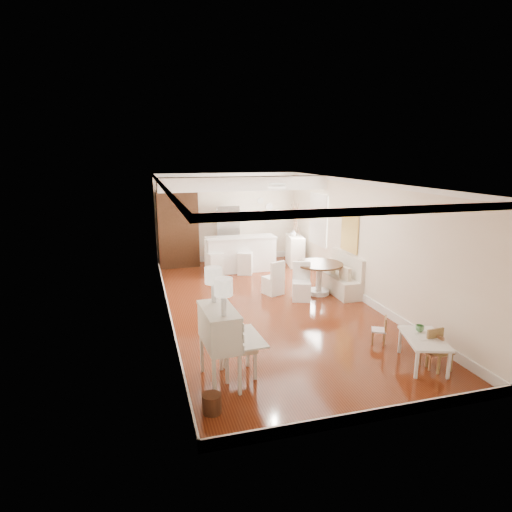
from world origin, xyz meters
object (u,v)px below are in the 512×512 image
slip_chair_near (302,282)px  slip_chair_far (273,277)px  gustavian_armchair (238,346)px  kids_chair_c (440,350)px  secretary_bureau (219,346)px  dining_table (319,279)px  bar_stool_left (214,258)px  fridge (239,234)px  kids_chair_a (431,351)px  bar_stool_right (245,257)px  breakfast_counter (241,254)px  sideboard (295,251)px  wicker_basket (212,403)px  pantry_cabinet (178,229)px  kids_chair_b (379,330)px  kids_table (423,351)px

slip_chair_near → slip_chair_far: size_ratio=1.04×
gustavian_armchair → kids_chair_c: size_ratio=1.50×
secretary_bureau → dining_table: 4.71m
bar_stool_left → gustavian_armchair: bearing=-112.0°
kids_chair_c → slip_chair_near: size_ratio=0.74×
fridge → bar_stool_left: bearing=-128.3°
kids_chair_a → bar_stool_right: bar_stool_right is taller
kids_chair_c → slip_chair_near: slip_chair_near is taller
kids_chair_c → bar_stool_right: bar_stool_right is taller
kids_chair_c → breakfast_counter: size_ratio=0.32×
bar_stool_left → fridge: size_ratio=0.58×
sideboard → dining_table: bearing=-89.4°
bar_stool_left → secretary_bureau: bearing=-114.8°
dining_table → wicker_basket: bearing=-128.9°
secretary_bureau → breakfast_counter: bearing=70.3°
slip_chair_near → bar_stool_left: 3.08m
dining_table → bar_stool_right: (-1.30, 2.25, 0.11)m
bar_stool_left → fridge: 1.71m
secretary_bureau → pantry_cabinet: bearing=86.0°
kids_chair_b → kids_chair_c: size_ratio=0.81×
slip_chair_far → bar_stool_left: bar_stool_left is taller
wicker_basket → slip_chair_far: slip_chair_far is taller
wicker_basket → kids_table: size_ratio=0.27×
kids_chair_b → bar_stool_left: size_ratio=0.51×
kids_chair_a → dining_table: dining_table is taller
kids_chair_a → kids_chair_c: 0.15m
kids_chair_a → sideboard: bearing=171.5°
kids_chair_a → bar_stool_left: bar_stool_left is taller
kids_chair_c → kids_chair_a: bearing=122.5°
kids_table → kids_chair_c: bearing=-49.6°
kids_chair_b → fridge: size_ratio=0.29×
secretary_bureau → bar_stool_right: size_ratio=1.18×
wicker_basket → kids_table: 3.58m
kids_chair_a → kids_chair_b: bearing=-168.9°
kids_chair_b → fridge: bearing=-141.6°
slip_chair_near → fridge: size_ratio=0.49×
gustavian_armchair → kids_table: size_ratio=1.00×
kids_chair_a → slip_chair_near: size_ratio=0.62×
gustavian_armchair → slip_chair_far: gustavian_armchair is taller
sideboard → breakfast_counter: bearing=-164.0°
pantry_cabinet → gustavian_armchair: bearing=-88.2°
kids_table → slip_chair_near: 3.63m
kids_table → kids_chair_c: 0.27m
kids_chair_b → fridge: (-1.06, 6.56, 0.64)m
slip_chair_far → pantry_cabinet: (-1.97, 3.36, 0.72)m
dining_table → slip_chair_near: slip_chair_near is taller
kids_chair_a → kids_table: bearing=-142.3°
slip_chair_near → bar_stool_left: (-1.61, 2.63, 0.07)m
kids_chair_c → pantry_cabinet: size_ratio=0.28×
slip_chair_far → bar_stool_left: (-1.10, 2.02, 0.09)m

